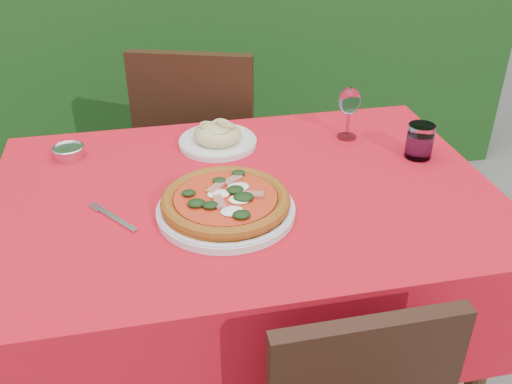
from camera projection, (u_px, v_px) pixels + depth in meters
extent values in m
cube|color=black|center=(184.00, 16.00, 2.71)|extent=(3.20, 0.55, 1.60)
cube|color=#422B15|center=(244.00, 199.00, 1.45)|extent=(1.20, 0.80, 0.04)
cylinder|color=#422B15|center=(479.00, 369.00, 1.45)|extent=(0.05, 0.05, 0.70)
cylinder|color=#422B15|center=(61.00, 260.00, 1.83)|extent=(0.05, 0.05, 0.70)
cylinder|color=#422B15|center=(377.00, 222.00, 2.02)|extent=(0.05, 0.05, 0.70)
cube|color=red|center=(245.00, 241.00, 1.52)|extent=(1.26, 0.86, 0.32)
cube|color=black|center=(206.00, 158.00, 2.23)|extent=(0.53, 0.53, 0.04)
cube|color=black|center=(192.00, 119.00, 1.94)|extent=(0.41, 0.17, 0.46)
cylinder|color=black|center=(257.00, 189.00, 2.48)|extent=(0.04, 0.04, 0.43)
cylinder|color=black|center=(177.00, 184.00, 2.52)|extent=(0.04, 0.04, 0.43)
cylinder|color=black|center=(246.00, 236.00, 2.18)|extent=(0.04, 0.04, 0.43)
cylinder|color=black|center=(155.00, 230.00, 2.22)|extent=(0.04, 0.04, 0.43)
cylinder|color=silver|center=(226.00, 211.00, 1.34)|extent=(0.32, 0.32, 0.02)
cylinder|color=#B66819|center=(226.00, 204.00, 1.32)|extent=(0.39, 0.39, 0.02)
cylinder|color=#AB160B|center=(226.00, 198.00, 1.32)|extent=(0.32, 0.32, 0.01)
cylinder|color=silver|center=(218.00, 142.00, 1.65)|extent=(0.22, 0.22, 0.02)
ellipsoid|color=#CFBF81|center=(217.00, 135.00, 1.63)|extent=(0.16, 0.16, 0.06)
cylinder|color=white|center=(420.00, 141.00, 1.56)|extent=(0.07, 0.07, 0.10)
cylinder|color=#92AEC5|center=(419.00, 146.00, 1.57)|extent=(0.06, 0.06, 0.07)
cylinder|color=silver|center=(346.00, 137.00, 1.69)|extent=(0.06, 0.06, 0.01)
cylinder|color=silver|center=(348.00, 124.00, 1.67)|extent=(0.01, 0.01, 0.08)
ellipsoid|color=silver|center=(350.00, 101.00, 1.63)|extent=(0.06, 0.06, 0.08)
cube|color=#B4B4BB|center=(117.00, 220.00, 1.31)|extent=(0.13, 0.16, 0.00)
cylinder|color=silver|center=(69.00, 153.00, 1.58)|extent=(0.08, 0.08, 0.03)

